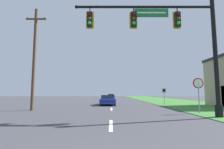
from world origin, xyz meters
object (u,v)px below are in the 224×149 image
stop_sign (199,87)px  car_ahead (108,100)px  utility_pole_near (35,57)px  signal_mast (176,39)px  route_sign_post (164,92)px  far_car (111,96)px

stop_sign → car_ahead: bearing=126.3°
car_ahead → stop_sign: bearing=-53.7°
utility_pole_near → car_ahead: bearing=48.0°
signal_mast → stop_sign: signal_mast is taller
utility_pole_near → stop_sign: bearing=-9.7°
signal_mast → car_ahead: signal_mast is taller
signal_mast → utility_pole_near: size_ratio=1.01×
signal_mast → car_ahead: bearing=111.5°
route_sign_post → signal_mast: bearing=-102.4°
signal_mast → stop_sign: 4.27m
car_ahead → utility_pole_near: utility_pole_near is taller
far_car → route_sign_post: size_ratio=2.14×
route_sign_post → car_ahead: bearing=175.0°
far_car → stop_sign: (6.51, -38.21, 1.26)m
signal_mast → car_ahead: 12.82m
far_car → route_sign_post: route_sign_post is taller
signal_mast → car_ahead: size_ratio=1.91×
signal_mast → far_car: bearing=96.0°
far_car → car_ahead: bearing=-90.4°
car_ahead → far_car: same height
stop_sign → utility_pole_near: size_ratio=0.28×
signal_mast → utility_pole_near: bearing=158.0°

